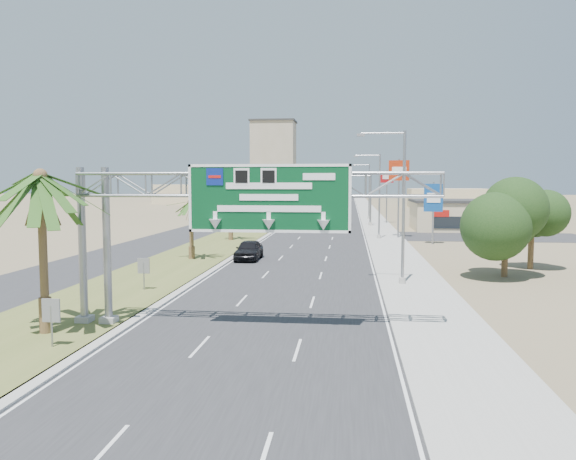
{
  "coord_description": "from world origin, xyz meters",
  "views": [
    {
      "loc": [
        4.03,
        -14.87,
        6.7
      ],
      "look_at": [
        0.81,
        14.35,
        4.2
      ],
      "focal_mm": 35.0,
      "sensor_mm": 36.0,
      "label": 1
    }
  ],
  "objects_px": {
    "signal_mast": "(357,194)",
    "car_left_lane": "(249,250)",
    "pole_sign_blue": "(433,200)",
    "sign_gantry": "(236,197)",
    "car_far": "(311,215)",
    "store_building": "(479,216)",
    "car_right_lane": "(338,220)",
    "car_mid_lane": "(331,226)",
    "pole_sign_red_near": "(399,175)",
    "palm_near": "(40,177)",
    "pole_sign_red_far": "(387,182)"
  },
  "relations": [
    {
      "from": "signal_mast",
      "to": "car_left_lane",
      "type": "distance_m",
      "value": 40.69
    },
    {
      "from": "car_left_lane",
      "to": "pole_sign_blue",
      "type": "height_order",
      "value": "pole_sign_blue"
    },
    {
      "from": "sign_gantry",
      "to": "car_far",
      "type": "bearing_deg",
      "value": 91.49
    },
    {
      "from": "store_building",
      "to": "car_far",
      "type": "distance_m",
      "value": 33.18
    },
    {
      "from": "store_building",
      "to": "car_right_lane",
      "type": "distance_m",
      "value": 20.78
    },
    {
      "from": "car_mid_lane",
      "to": "pole_sign_red_near",
      "type": "relative_size",
      "value": 0.47
    },
    {
      "from": "palm_near",
      "to": "signal_mast",
      "type": "height_order",
      "value": "palm_near"
    },
    {
      "from": "store_building",
      "to": "pole_sign_red_near",
      "type": "height_order",
      "value": "pole_sign_red_near"
    },
    {
      "from": "palm_near",
      "to": "car_right_lane",
      "type": "relative_size",
      "value": 1.41
    },
    {
      "from": "car_mid_lane",
      "to": "car_far",
      "type": "bearing_deg",
      "value": 95.42
    },
    {
      "from": "car_mid_lane",
      "to": "pole_sign_red_far",
      "type": "distance_m",
      "value": 19.01
    },
    {
      "from": "sign_gantry",
      "to": "pole_sign_blue",
      "type": "bearing_deg",
      "value": 69.21
    },
    {
      "from": "sign_gantry",
      "to": "pole_sign_blue",
      "type": "distance_m",
      "value": 39.63
    },
    {
      "from": "pole_sign_red_near",
      "to": "pole_sign_red_far",
      "type": "xyz_separation_m",
      "value": [
        0.18,
        24.61,
        -0.69
      ]
    },
    {
      "from": "car_mid_lane",
      "to": "pole_sign_red_far",
      "type": "xyz_separation_m",
      "value": [
        8.51,
        15.87,
        6.09
      ]
    },
    {
      "from": "palm_near",
      "to": "car_right_lane",
      "type": "height_order",
      "value": "palm_near"
    },
    {
      "from": "car_left_lane",
      "to": "pole_sign_red_near",
      "type": "relative_size",
      "value": 0.53
    },
    {
      "from": "signal_mast",
      "to": "car_far",
      "type": "distance_m",
      "value": 18.2
    },
    {
      "from": "sign_gantry",
      "to": "palm_near",
      "type": "distance_m",
      "value": 8.41
    },
    {
      "from": "car_far",
      "to": "pole_sign_red_near",
      "type": "xyz_separation_m",
      "value": [
        12.92,
        -34.38,
        6.72
      ]
    },
    {
      "from": "pole_sign_blue",
      "to": "pole_sign_red_far",
      "type": "height_order",
      "value": "pole_sign_red_far"
    },
    {
      "from": "car_right_lane",
      "to": "car_left_lane",
      "type": "bearing_deg",
      "value": -102.25
    },
    {
      "from": "sign_gantry",
      "to": "palm_near",
      "type": "xyz_separation_m",
      "value": [
        -8.14,
        -1.93,
        0.87
      ]
    },
    {
      "from": "signal_mast",
      "to": "car_right_lane",
      "type": "relative_size",
      "value": 1.73
    },
    {
      "from": "car_mid_lane",
      "to": "signal_mast",
      "type": "bearing_deg",
      "value": 64.98
    },
    {
      "from": "car_left_lane",
      "to": "pole_sign_red_far",
      "type": "distance_m",
      "value": 47.9
    },
    {
      "from": "pole_sign_red_near",
      "to": "sign_gantry",
      "type": "bearing_deg",
      "value": -104.1
    },
    {
      "from": "pole_sign_blue",
      "to": "signal_mast",
      "type": "bearing_deg",
      "value": 107.38
    },
    {
      "from": "car_mid_lane",
      "to": "pole_sign_blue",
      "type": "relative_size",
      "value": 0.67
    },
    {
      "from": "palm_near",
      "to": "pole_sign_red_near",
      "type": "relative_size",
      "value": 0.88
    },
    {
      "from": "signal_mast",
      "to": "pole_sign_blue",
      "type": "distance_m",
      "value": 26.21
    },
    {
      "from": "car_mid_lane",
      "to": "pole_sign_red_far",
      "type": "bearing_deg",
      "value": 57.05
    },
    {
      "from": "store_building",
      "to": "pole_sign_red_far",
      "type": "xyz_separation_m",
      "value": [
        -11.99,
        11.9,
        4.83
      ]
    },
    {
      "from": "car_mid_lane",
      "to": "pole_sign_red_near",
      "type": "distance_m",
      "value": 13.85
    },
    {
      "from": "car_left_lane",
      "to": "pole_sign_red_near",
      "type": "bearing_deg",
      "value": 55.32
    },
    {
      "from": "store_building",
      "to": "signal_mast",
      "type": "bearing_deg",
      "value": 160.46
    },
    {
      "from": "signal_mast",
      "to": "car_right_lane",
      "type": "height_order",
      "value": "signal_mast"
    },
    {
      "from": "signal_mast",
      "to": "pole_sign_blue",
      "type": "bearing_deg",
      "value": -72.62
    },
    {
      "from": "car_right_lane",
      "to": "pole_sign_blue",
      "type": "height_order",
      "value": "pole_sign_blue"
    },
    {
      "from": "car_left_lane",
      "to": "car_far",
      "type": "bearing_deg",
      "value": 88.77
    },
    {
      "from": "palm_near",
      "to": "store_building",
      "type": "distance_m",
      "value": 66.04
    },
    {
      "from": "car_left_lane",
      "to": "car_far",
      "type": "height_order",
      "value": "car_left_lane"
    },
    {
      "from": "signal_mast",
      "to": "car_left_lane",
      "type": "bearing_deg",
      "value": -104.0
    },
    {
      "from": "pole_sign_red_near",
      "to": "pole_sign_red_far",
      "type": "height_order",
      "value": "pole_sign_red_near"
    },
    {
      "from": "signal_mast",
      "to": "car_left_lane",
      "type": "height_order",
      "value": "signal_mast"
    },
    {
      "from": "sign_gantry",
      "to": "car_mid_lane",
      "type": "distance_m",
      "value": 52.44
    },
    {
      "from": "store_building",
      "to": "car_left_lane",
      "type": "xyz_separation_m",
      "value": [
        -26.62,
        -33.31,
        -1.14
      ]
    },
    {
      "from": "store_building",
      "to": "pole_sign_blue",
      "type": "relative_size",
      "value": 2.67
    },
    {
      "from": "pole_sign_red_far",
      "to": "store_building",
      "type": "bearing_deg",
      "value": -44.8
    },
    {
      "from": "pole_sign_blue",
      "to": "car_far",
      "type": "bearing_deg",
      "value": 111.56
    }
  ]
}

